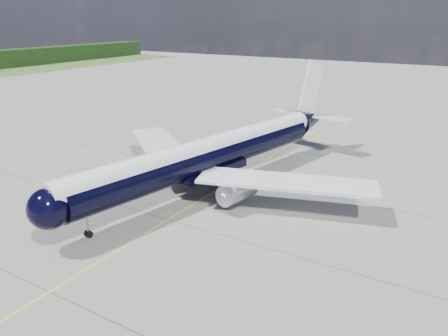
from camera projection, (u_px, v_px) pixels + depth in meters
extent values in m
plane|color=gray|center=(255.00, 167.00, 62.40)|extent=(320.00, 320.00, 0.00)
cube|color=yellow|center=(238.00, 177.00, 58.36)|extent=(0.16, 160.00, 0.01)
cylinder|color=black|center=(207.00, 157.00, 52.87)|extent=(10.96, 38.38, 3.83)
sphere|color=black|center=(49.00, 209.00, 38.72)|extent=(4.48, 4.48, 3.83)
cone|color=black|center=(311.00, 120.00, 69.31)|extent=(5.09, 7.66, 3.83)
cylinder|color=silver|center=(207.00, 150.00, 52.56)|extent=(10.51, 40.20, 2.99)
cube|color=black|center=(46.00, 204.00, 38.39)|extent=(2.61, 1.64, 0.55)
cube|color=silver|center=(160.00, 145.00, 60.93)|extent=(18.25, 16.07, 0.32)
cube|color=silver|center=(286.00, 182.00, 47.54)|extent=(20.00, 10.54, 0.32)
cube|color=black|center=(207.00, 168.00, 53.34)|extent=(6.06, 10.70, 1.01)
cylinder|color=silver|center=(160.00, 166.00, 56.28)|extent=(3.09, 4.98, 2.26)
cylinder|color=silver|center=(237.00, 191.00, 47.99)|extent=(3.09, 4.98, 2.26)
sphere|color=gray|center=(147.00, 170.00, 54.79)|extent=(1.30, 1.30, 1.11)
sphere|color=gray|center=(224.00, 197.00, 46.51)|extent=(1.30, 1.30, 1.11)
cube|color=silver|center=(161.00, 160.00, 56.17)|extent=(0.82, 3.21, 1.11)
cube|color=silver|center=(238.00, 184.00, 47.89)|extent=(0.82, 3.21, 1.11)
cube|color=silver|center=(311.00, 88.00, 67.26)|extent=(1.52, 6.35, 8.60)
cube|color=silver|center=(311.00, 115.00, 69.04)|extent=(13.49, 5.63, 0.22)
cylinder|color=gray|center=(88.00, 225.00, 42.17)|extent=(0.21, 0.21, 2.12)
cylinder|color=black|center=(87.00, 233.00, 42.60)|extent=(0.31, 0.73, 0.71)
cylinder|color=black|center=(90.00, 234.00, 42.34)|extent=(0.31, 0.73, 0.71)
cylinder|color=gray|center=(198.00, 170.00, 56.92)|extent=(0.31, 0.31, 1.92)
cylinder|color=gray|center=(235.00, 182.00, 52.84)|extent=(0.31, 0.31, 1.92)
cylinder|color=black|center=(195.00, 177.00, 56.80)|extent=(0.65, 1.18, 1.11)
cylinder|color=black|center=(201.00, 175.00, 57.58)|extent=(0.65, 1.18, 1.11)
cylinder|color=black|center=(232.00, 190.00, 52.72)|extent=(0.65, 1.18, 1.11)
cylinder|color=black|center=(238.00, 187.00, 53.50)|extent=(0.65, 1.18, 1.11)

